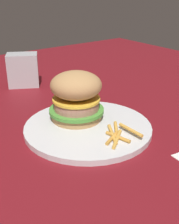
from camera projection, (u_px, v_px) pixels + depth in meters
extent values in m
plane|color=maroon|center=(90.00, 131.00, 0.63)|extent=(1.60, 1.60, 0.00)
cylinder|color=silver|center=(90.00, 127.00, 0.64)|extent=(0.28, 0.28, 0.01)
cylinder|color=tan|center=(75.00, 115.00, 0.66)|extent=(0.11, 0.11, 0.02)
cylinder|color=#4C9338|center=(75.00, 111.00, 0.65)|extent=(0.12, 0.12, 0.01)
cylinder|color=tan|center=(75.00, 105.00, 0.65)|extent=(0.10, 0.10, 0.02)
cylinder|color=yellow|center=(75.00, 99.00, 0.64)|extent=(0.11, 0.11, 0.00)
ellipsoid|color=tan|center=(74.00, 85.00, 0.63)|extent=(0.11, 0.11, 0.06)
cylinder|color=gold|center=(116.00, 127.00, 0.62)|extent=(0.03, 0.04, 0.01)
cylinder|color=gold|center=(117.00, 139.00, 0.57)|extent=(0.06, 0.05, 0.01)
cylinder|color=gold|center=(111.00, 138.00, 0.57)|extent=(0.05, 0.03, 0.01)
cylinder|color=gold|center=(112.00, 134.00, 0.59)|extent=(0.04, 0.07, 0.01)
cylinder|color=gold|center=(131.00, 130.00, 0.59)|extent=(0.01, 0.06, 0.01)
cylinder|color=gold|center=(118.00, 137.00, 0.58)|extent=(0.02, 0.06, 0.01)
cube|color=#B7BABF|center=(23.00, 70.00, 0.89)|extent=(0.11, 0.10, 0.10)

